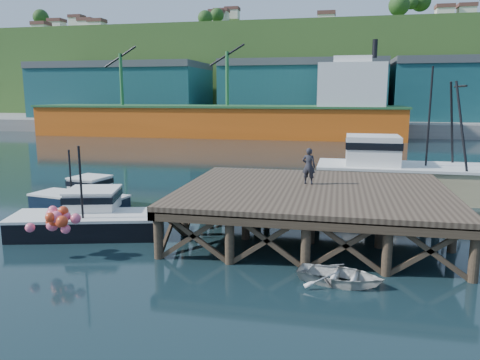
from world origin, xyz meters
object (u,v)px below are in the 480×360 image
(boat_navy, at_px, (82,197))
(dockworker, at_px, (309,166))
(trawler, at_px, (412,172))
(dinghy, at_px, (340,275))
(boat_black, at_px, (89,217))

(boat_navy, bearing_deg, dockworker, 6.12)
(dockworker, bearing_deg, trawler, -117.06)
(trawler, bearing_deg, boat_navy, -158.77)
(boat_navy, distance_m, trawler, 19.58)
(dinghy, bearing_deg, trawler, -4.72)
(boat_black, height_order, trawler, trawler)
(boat_navy, xyz_separation_m, trawler, (18.30, 6.92, 0.95))
(trawler, xyz_separation_m, dockworker, (-5.81, -7.86, 1.35))
(trawler, distance_m, dockworker, 9.86)
(dinghy, bearing_deg, boat_black, 84.18)
(dinghy, bearing_deg, boat_navy, 73.04)
(boat_navy, relative_size, dinghy, 1.99)
(trawler, bearing_deg, dinghy, -105.77)
(boat_black, height_order, dockworker, boat_black)
(dinghy, height_order, dockworker, dockworker)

